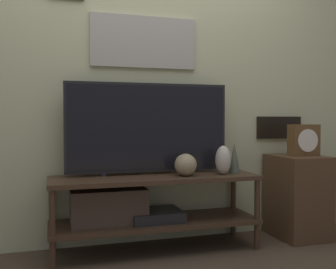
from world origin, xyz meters
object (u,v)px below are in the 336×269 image
vase_round_glass (186,165)px  mantel_clock (304,140)px  vase_slim_bronze (234,158)px  vase_urn_stoneware (223,160)px  television (149,128)px

vase_round_glass → mantel_clock: 0.99m
vase_slim_bronze → vase_round_glass: bearing=-173.4°
vase_round_glass → vase_slim_bronze: vase_slim_bronze is taller
vase_urn_stoneware → vase_slim_bronze: (0.11, 0.05, 0.01)m
television → vase_urn_stoneware: television is taller
vase_urn_stoneware → mantel_clock: 0.71m
vase_round_glass → vase_slim_bronze: (0.40, 0.05, 0.03)m
vase_round_glass → vase_urn_stoneware: 0.29m
vase_slim_bronze → vase_urn_stoneware: bearing=-156.1°
mantel_clock → television: bearing=173.6°
vase_slim_bronze → mantel_clock: size_ratio=0.91×
vase_round_glass → vase_slim_bronze: 0.40m
vase_slim_bronze → mantel_clock: mantel_clock is taller
television → vase_urn_stoneware: (0.51, -0.16, -0.23)m
television → vase_urn_stoneware: 0.59m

